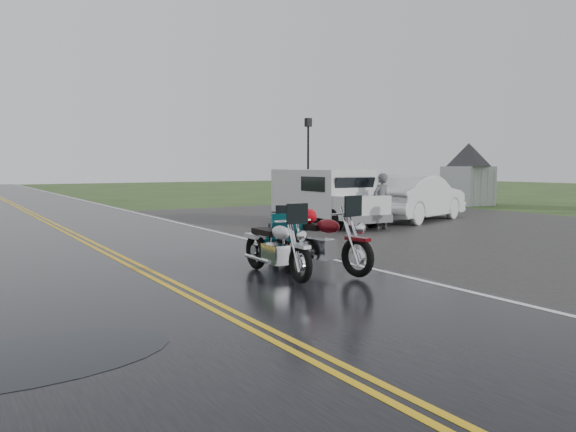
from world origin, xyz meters
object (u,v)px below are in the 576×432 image
(van_white, at_px, (335,200))
(lamp_post_far_right, at_px, (308,162))
(motorcycle_silver, at_px, (300,248))
(person_at_van, at_px, (381,202))
(visitor_center, at_px, (469,159))
(motorcycle_red, at_px, (358,241))
(motorcycle_teal, at_px, (289,241))
(sedan_white, at_px, (417,199))

(van_white, relative_size, lamp_post_far_right, 1.11)
(motorcycle_silver, height_order, person_at_van, person_at_van)
(lamp_post_far_right, bearing_deg, motorcycle_silver, -124.37)
(visitor_center, xyz_separation_m, motorcycle_silver, (-18.18, -11.96, -1.74))
(visitor_center, relative_size, lamp_post_far_right, 3.61)
(motorcycle_red, height_order, van_white, van_white)
(motorcycle_silver, bearing_deg, visitor_center, 35.01)
(motorcycle_teal, xyz_separation_m, sedan_white, (9.23, 5.97, 0.21))
(person_at_van, bearing_deg, motorcycle_silver, 33.67)
(sedan_white, xyz_separation_m, lamp_post_far_right, (0.87, 8.39, 1.39))
(motorcycle_red, xyz_separation_m, sedan_white, (8.61, 7.24, 0.12))
(visitor_center, distance_m, motorcycle_silver, 21.83)
(van_white, distance_m, sedan_white, 4.57)
(person_at_van, distance_m, lamp_post_far_right, 10.74)
(motorcycle_silver, xyz_separation_m, sedan_white, (9.75, 7.14, 0.17))
(motorcycle_red, height_order, lamp_post_far_right, lamp_post_far_right)
(visitor_center, bearing_deg, person_at_van, -151.07)
(sedan_white, bearing_deg, lamp_post_far_right, -25.19)
(lamp_post_far_right, bearing_deg, person_at_van, -111.58)
(motorcycle_teal, height_order, sedan_white, sedan_white)
(motorcycle_teal, xyz_separation_m, lamp_post_far_right, (10.11, 14.36, 1.60))
(visitor_center, height_order, motorcycle_silver, visitor_center)
(van_white, bearing_deg, lamp_post_far_right, 62.26)
(motorcycle_teal, relative_size, lamp_post_far_right, 0.47)
(van_white, height_order, sedan_white, van_white)
(motorcycle_teal, relative_size, van_white, 0.42)
(visitor_center, relative_size, motorcycle_teal, 7.68)
(van_white, bearing_deg, motorcycle_red, -121.78)
(visitor_center, height_order, motorcycle_red, visitor_center)
(motorcycle_silver, bearing_deg, motorcycle_teal, 68.03)
(visitor_center, relative_size, motorcycle_red, 6.66)
(visitor_center, bearing_deg, motorcycle_teal, -148.58)
(motorcycle_red, distance_m, lamp_post_far_right, 18.34)
(person_at_van, bearing_deg, sedan_white, -159.75)
(motorcycle_teal, distance_m, lamp_post_far_right, 17.63)
(motorcycle_red, height_order, person_at_van, person_at_van)
(visitor_center, distance_m, van_white, 14.21)
(motorcycle_red, xyz_separation_m, lamp_post_far_right, (9.48, 15.63, 1.51))
(sedan_white, distance_m, lamp_post_far_right, 8.55)
(motorcycle_silver, bearing_deg, van_white, 50.95)
(lamp_post_far_right, bearing_deg, van_white, -119.60)
(visitor_center, relative_size, motorcycle_silver, 7.17)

